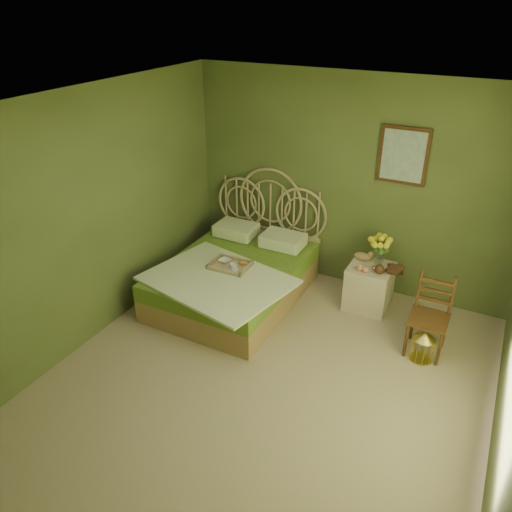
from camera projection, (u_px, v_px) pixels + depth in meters
The scene contains 13 objects.
floor at pixel (263, 385), 4.79m from camera, with size 4.50×4.50×0.00m, color tan.
ceiling at pixel (266, 110), 3.57m from camera, with size 4.50×4.50×0.00m, color silver.
wall_back at pixel (349, 185), 5.94m from camera, with size 4.00×4.00×0.00m, color #5E6C38.
wall_left at pixel (86, 222), 4.99m from camera, with size 4.50×4.50×0.00m, color #5E6C38.
wall_art at pixel (403, 156), 5.47m from camera, with size 0.54×0.04×0.64m.
bed at pixel (236, 275), 6.06m from camera, with size 1.73×2.19×1.35m.
nightstand at pixel (370, 280), 5.84m from camera, with size 0.49×0.49×0.97m.
chair at pixel (431, 310), 5.07m from camera, with size 0.38×0.38×0.86m.
birdcage at pixel (423, 346), 5.06m from camera, with size 0.23×0.23×0.34m.
book_lower at pixel (388, 269), 5.68m from camera, with size 0.17×0.23×0.02m, color #381E0F.
book_upper at pixel (388, 267), 5.67m from camera, with size 0.16×0.22×0.02m, color #472819.
cereal_bowl at pixel (225, 261), 5.87m from camera, with size 0.14×0.14×0.03m, color white.
coffee_cup at pixel (233, 267), 5.70m from camera, with size 0.08×0.08×0.07m, color white.
Camera 1 is at (1.61, -3.26, 3.36)m, focal length 35.00 mm.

